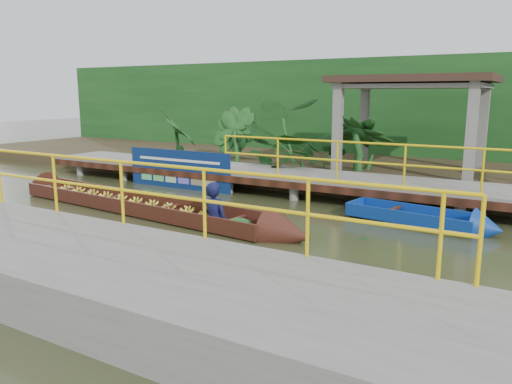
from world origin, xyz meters
The scene contains 10 objects.
ground centered at (0.00, 0.00, 0.00)m, with size 80.00×80.00×0.00m, color #2B3319.
land_strip centered at (0.00, 7.50, 0.23)m, with size 30.00×8.00×0.45m, color #312818.
far_dock centered at (0.02, 3.43, 0.48)m, with size 16.00×2.06×1.66m.
near_dock centered at (1.00, -4.20, 0.30)m, with size 18.00×2.40×1.73m.
pavilion centered at (3.00, 6.30, 2.82)m, with size 4.40×3.00×3.00m.
foliage_backdrop centered at (0.00, 10.00, 2.00)m, with size 30.00×0.80×4.00m, color #154318.
vendor_boat centered at (-1.26, -0.28, 0.24)m, with size 9.29×1.75×2.10m.
moored_blue_boat centered at (4.93, 1.71, 0.13)m, with size 3.23×1.28×0.75m.
blue_banner centered at (-2.58, 2.48, 0.56)m, with size 3.56×0.04×1.11m.
tropical_plants centered at (1.50, 5.30, 1.50)m, with size 14.69×1.69×2.11m.
Camera 1 is at (6.52, -8.61, 2.68)m, focal length 35.00 mm.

